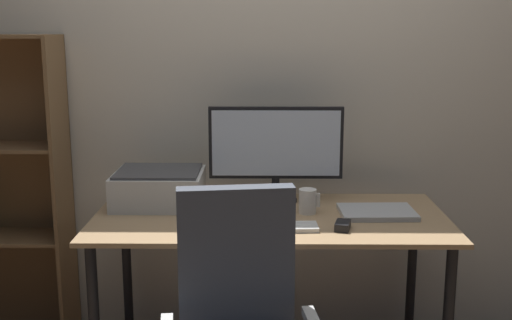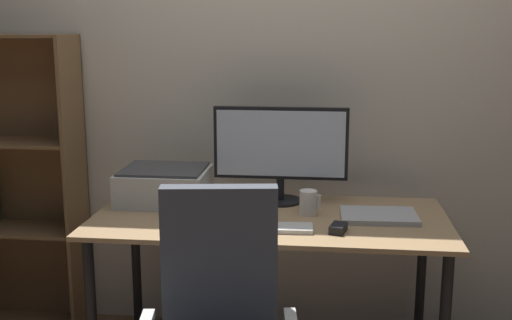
% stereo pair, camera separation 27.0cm
% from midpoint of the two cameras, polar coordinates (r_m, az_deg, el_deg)
% --- Properties ---
extents(back_wall, '(6.40, 0.10, 2.60)m').
position_cam_midpoint_polar(back_wall, '(3.17, 4.64, 7.54)').
color(back_wall, beige).
rests_on(back_wall, ground).
extents(desk, '(1.52, 0.74, 0.74)m').
position_cam_midpoint_polar(desk, '(2.77, 4.04, -6.72)').
color(desk, tan).
rests_on(desk, ground).
extents(monitor, '(0.61, 0.20, 0.44)m').
position_cam_midpoint_polar(monitor, '(2.90, 4.88, 1.07)').
color(monitor, black).
rests_on(monitor, desk).
extents(keyboard, '(0.29, 0.12, 0.02)m').
position_cam_midpoint_polar(keyboard, '(2.56, 4.89, -6.14)').
color(keyboard, silver).
rests_on(keyboard, desk).
extents(mouse, '(0.08, 0.11, 0.03)m').
position_cam_midpoint_polar(mouse, '(2.56, 10.41, -6.09)').
color(mouse, black).
rests_on(mouse, desk).
extents(coffee_mug, '(0.09, 0.08, 0.11)m').
position_cam_midpoint_polar(coffee_mug, '(2.76, 7.53, -3.85)').
color(coffee_mug, white).
rests_on(coffee_mug, desk).
extents(laptop, '(0.33, 0.24, 0.02)m').
position_cam_midpoint_polar(laptop, '(2.78, 13.72, -4.92)').
color(laptop, '#B7BABC').
rests_on(laptop, desk).
extents(printer, '(0.40, 0.34, 0.16)m').
position_cam_midpoint_polar(printer, '(2.95, -5.64, -2.29)').
color(printer, silver).
rests_on(printer, desk).
extents(bookshelf, '(0.62, 0.28, 1.50)m').
position_cam_midpoint_polar(bookshelf, '(3.40, -18.49, -2.30)').
color(bookshelf, brown).
rests_on(bookshelf, ground).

